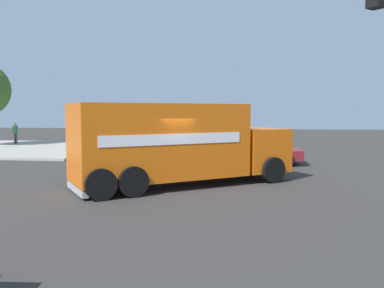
% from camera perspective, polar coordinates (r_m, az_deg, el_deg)
% --- Properties ---
extents(ground_plane, '(100.00, 100.00, 0.00)m').
position_cam_1_polar(ground_plane, '(14.93, -4.19, -6.03)').
color(ground_plane, '#33302D').
extents(sidewalk_corner_near, '(12.96, 12.96, 0.14)m').
position_cam_1_polar(sidewalk_corner_near, '(32.38, -22.97, -0.54)').
color(sidewalk_corner_near, '#9E998E').
rests_on(sidewalk_corner_near, ground).
extents(delivery_truck, '(6.85, 8.17, 3.01)m').
position_cam_1_polar(delivery_truck, '(15.08, -2.08, 0.07)').
color(delivery_truck, orange).
rests_on(delivery_truck, ground).
extents(pickup_maroon, '(2.26, 5.21, 1.38)m').
position_cam_1_polar(pickup_maroon, '(21.67, 8.32, -0.82)').
color(pickup_maroon, maroon).
rests_on(pickup_maroon, ground).
extents(pedestrian_near_corner, '(0.30, 0.51, 1.68)m').
position_cam_1_polar(pedestrian_near_corner, '(36.05, -23.38, 1.57)').
color(pedestrian_near_corner, '#4C4C51').
rests_on(pedestrian_near_corner, sidewalk_corner_near).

